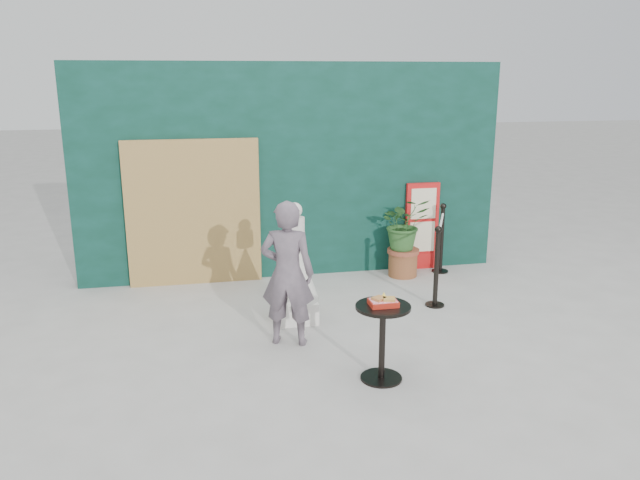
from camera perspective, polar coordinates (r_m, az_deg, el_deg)
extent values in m
plane|color=#ADAAA5|center=(6.36, 2.22, -11.51)|extent=(60.00, 60.00, 0.00)
cube|color=#0A2F24|center=(8.88, -2.55, 6.30)|extent=(6.00, 0.30, 3.00)
cube|color=tan|center=(8.66, -11.48, 2.42)|extent=(1.80, 0.08, 2.00)
imported|color=slate|center=(6.61, -3.00, -3.08)|extent=(0.67, 0.54, 1.58)
cube|color=red|center=(9.35, 9.27, 1.25)|extent=(0.50, 0.06, 1.30)
cube|color=beige|center=(9.25, 9.44, 3.31)|extent=(0.38, 0.02, 0.45)
cube|color=beige|center=(9.36, 9.31, 0.31)|extent=(0.38, 0.02, 0.45)
cube|color=red|center=(9.45, 9.22, -1.75)|extent=(0.38, 0.02, 0.18)
cube|color=white|center=(7.44, -2.24, -6.36)|extent=(0.48, 0.48, 0.26)
cone|color=silver|center=(7.27, -2.28, -2.53)|extent=(0.55, 0.55, 0.78)
cylinder|color=white|center=(7.14, -2.32, 1.26)|extent=(0.23, 0.23, 0.21)
sphere|color=white|center=(7.09, -2.33, 2.75)|extent=(0.17, 0.17, 0.17)
cylinder|color=black|center=(6.15, 5.61, -12.43)|extent=(0.40, 0.40, 0.02)
cylinder|color=black|center=(6.00, 5.70, -9.46)|extent=(0.06, 0.06, 0.72)
cylinder|color=black|center=(5.86, 5.79, -6.11)|extent=(0.52, 0.52, 0.03)
cube|color=#AF2012|center=(5.84, 5.80, -5.74)|extent=(0.26, 0.19, 0.05)
cube|color=red|center=(5.83, 5.81, -5.49)|extent=(0.24, 0.17, 0.00)
cube|color=#C27E47|center=(5.82, 5.41, -5.35)|extent=(0.15, 0.14, 0.02)
cube|color=#E5B353|center=(5.82, 6.34, -5.38)|extent=(0.13, 0.13, 0.02)
cone|color=yellow|center=(5.87, 5.86, -5.01)|extent=(0.06, 0.06, 0.06)
cylinder|color=brown|center=(9.09, 7.58, -2.22)|extent=(0.41, 0.41, 0.34)
cylinder|color=#994932|center=(9.03, 7.62, -1.00)|extent=(0.46, 0.46, 0.06)
imported|color=#2C5A26|center=(8.93, 7.71, 1.50)|extent=(0.68, 0.59, 0.76)
cylinder|color=black|center=(8.05, 10.44, -5.84)|extent=(0.24, 0.24, 0.02)
cylinder|color=black|center=(7.90, 10.60, -2.65)|extent=(0.06, 0.06, 0.96)
sphere|color=black|center=(7.76, 10.78, 0.94)|extent=(0.09, 0.09, 0.09)
cylinder|color=black|center=(9.40, 10.91, -2.81)|extent=(0.24, 0.24, 0.02)
cylinder|color=black|center=(9.27, 11.05, -0.04)|extent=(0.06, 0.06, 0.96)
sphere|color=black|center=(9.16, 11.21, 3.05)|extent=(0.09, 0.09, 0.09)
cylinder|color=silver|center=(8.48, 10.97, 1.36)|extent=(0.63, 1.31, 0.03)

